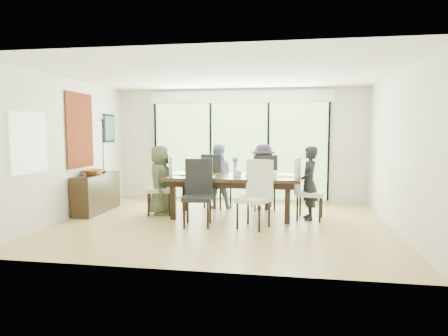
% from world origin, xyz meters
% --- Properties ---
extents(floor, '(6.00, 5.00, 0.01)m').
position_xyz_m(floor, '(0.00, 0.00, -0.01)').
color(floor, olive).
rests_on(floor, ground).
extents(ceiling, '(6.00, 5.00, 0.01)m').
position_xyz_m(ceiling, '(0.00, 0.00, 2.71)').
color(ceiling, white).
rests_on(ceiling, wall_back).
extents(wall_back, '(6.00, 0.02, 2.70)m').
position_xyz_m(wall_back, '(0.00, 2.51, 1.35)').
color(wall_back, silver).
rests_on(wall_back, floor).
extents(wall_front, '(6.00, 0.02, 2.70)m').
position_xyz_m(wall_front, '(0.00, -2.51, 1.35)').
color(wall_front, silver).
rests_on(wall_front, floor).
extents(wall_left, '(0.02, 5.00, 2.70)m').
position_xyz_m(wall_left, '(-3.01, 0.00, 1.35)').
color(wall_left, beige).
rests_on(wall_left, floor).
extents(wall_right, '(0.02, 5.00, 2.70)m').
position_xyz_m(wall_right, '(3.01, 0.00, 1.35)').
color(wall_right, beige).
rests_on(wall_right, floor).
extents(glass_doors, '(4.20, 0.02, 2.30)m').
position_xyz_m(glass_doors, '(0.00, 2.47, 1.20)').
color(glass_doors, '#598C3F').
rests_on(glass_doors, wall_back).
extents(blinds_header, '(4.40, 0.06, 0.28)m').
position_xyz_m(blinds_header, '(0.00, 2.46, 2.50)').
color(blinds_header, white).
rests_on(blinds_header, wall_back).
extents(mullion_a, '(0.05, 0.04, 2.30)m').
position_xyz_m(mullion_a, '(-2.10, 2.46, 1.20)').
color(mullion_a, black).
rests_on(mullion_a, wall_back).
extents(mullion_b, '(0.05, 0.04, 2.30)m').
position_xyz_m(mullion_b, '(-0.70, 2.46, 1.20)').
color(mullion_b, black).
rests_on(mullion_b, wall_back).
extents(mullion_c, '(0.05, 0.04, 2.30)m').
position_xyz_m(mullion_c, '(0.70, 2.46, 1.20)').
color(mullion_c, black).
rests_on(mullion_c, wall_back).
extents(mullion_d, '(0.05, 0.04, 2.30)m').
position_xyz_m(mullion_d, '(2.10, 2.46, 1.20)').
color(mullion_d, black).
rests_on(mullion_d, wall_back).
extents(side_window, '(0.02, 0.90, 1.00)m').
position_xyz_m(side_window, '(-2.97, -1.20, 1.50)').
color(side_window, '#8CAD7F').
rests_on(side_window, wall_left).
extents(deck, '(6.00, 1.80, 0.10)m').
position_xyz_m(deck, '(0.00, 3.40, -0.05)').
color(deck, brown).
rests_on(deck, ground).
extents(rail_top, '(6.00, 0.08, 0.06)m').
position_xyz_m(rail_top, '(0.00, 4.20, 0.55)').
color(rail_top, brown).
rests_on(rail_top, deck).
extents(foliage_left, '(3.20, 3.20, 3.20)m').
position_xyz_m(foliage_left, '(-1.80, 5.20, 1.44)').
color(foliage_left, '#14380F').
rests_on(foliage_left, ground).
extents(foliage_mid, '(4.00, 4.00, 4.00)m').
position_xyz_m(foliage_mid, '(0.40, 5.80, 1.80)').
color(foliage_mid, '#14380F').
rests_on(foliage_mid, ground).
extents(foliage_right, '(2.80, 2.80, 2.80)m').
position_xyz_m(foliage_right, '(2.20, 5.00, 1.26)').
color(foliage_right, '#14380F').
rests_on(foliage_right, ground).
extents(foliage_far, '(3.60, 3.60, 3.60)m').
position_xyz_m(foliage_far, '(-0.60, 6.50, 1.62)').
color(foliage_far, '#14380F').
rests_on(foliage_far, ground).
extents(table_top, '(2.62, 1.20, 0.07)m').
position_xyz_m(table_top, '(0.10, 0.61, 0.78)').
color(table_top, black).
rests_on(table_top, floor).
extents(table_apron, '(2.40, 0.98, 0.11)m').
position_xyz_m(table_apron, '(0.10, 0.61, 0.69)').
color(table_apron, black).
rests_on(table_apron, floor).
extents(table_leg_fl, '(0.10, 0.10, 0.75)m').
position_xyz_m(table_leg_fl, '(-0.98, 0.18, 0.38)').
color(table_leg_fl, black).
rests_on(table_leg_fl, floor).
extents(table_leg_fr, '(0.10, 0.10, 0.75)m').
position_xyz_m(table_leg_fr, '(1.18, 0.18, 0.38)').
color(table_leg_fr, black).
rests_on(table_leg_fr, floor).
extents(table_leg_bl, '(0.10, 0.10, 0.75)m').
position_xyz_m(table_leg_bl, '(-0.98, 1.04, 0.38)').
color(table_leg_bl, black).
rests_on(table_leg_bl, floor).
extents(table_leg_br, '(0.10, 0.10, 0.75)m').
position_xyz_m(table_leg_br, '(1.18, 1.04, 0.38)').
color(table_leg_br, black).
rests_on(table_leg_br, floor).
extents(chair_left_end, '(0.62, 0.62, 1.20)m').
position_xyz_m(chair_left_end, '(-1.40, 0.61, 0.60)').
color(chair_left_end, beige).
rests_on(chair_left_end, floor).
extents(chair_right_end, '(0.57, 0.57, 1.20)m').
position_xyz_m(chair_right_end, '(1.60, 0.61, 0.60)').
color(chair_right_end, white).
rests_on(chair_right_end, floor).
extents(chair_far_left, '(0.66, 0.66, 1.20)m').
position_xyz_m(chair_far_left, '(-0.35, 1.46, 0.60)').
color(chair_far_left, black).
rests_on(chair_far_left, floor).
extents(chair_far_right, '(0.61, 0.61, 1.20)m').
position_xyz_m(chair_far_right, '(0.65, 1.46, 0.60)').
color(chair_far_right, black).
rests_on(chair_far_right, floor).
extents(chair_near_left, '(0.55, 0.55, 1.20)m').
position_xyz_m(chair_near_left, '(-0.40, -0.26, 0.60)').
color(chair_near_left, black).
rests_on(chair_near_left, floor).
extents(chair_near_right, '(0.64, 0.64, 1.20)m').
position_xyz_m(chair_near_right, '(0.60, -0.26, 0.60)').
color(chair_near_right, silver).
rests_on(chair_near_right, floor).
extents(person_left_end, '(0.47, 0.69, 1.41)m').
position_xyz_m(person_left_end, '(-1.38, 0.61, 0.70)').
color(person_left_end, '#455236').
rests_on(person_left_end, floor).
extents(person_right_end, '(0.49, 0.70, 1.41)m').
position_xyz_m(person_right_end, '(1.58, 0.61, 0.70)').
color(person_right_end, black).
rests_on(person_right_end, floor).
extents(person_far_left, '(0.69, 0.46, 1.41)m').
position_xyz_m(person_far_left, '(-0.35, 1.44, 0.70)').
color(person_far_left, '#7187A3').
rests_on(person_far_left, floor).
extents(person_far_right, '(0.66, 0.42, 1.41)m').
position_xyz_m(person_far_right, '(0.65, 1.44, 0.70)').
color(person_far_right, '#241D2C').
rests_on(person_far_right, floor).
extents(placemat_left, '(0.48, 0.35, 0.01)m').
position_xyz_m(placemat_left, '(-0.85, 0.61, 0.82)').
color(placemat_left, '#7EBC43').
rests_on(placemat_left, table_top).
extents(placemat_right, '(0.48, 0.35, 0.01)m').
position_xyz_m(placemat_right, '(1.05, 0.61, 0.82)').
color(placemat_right, '#7BAA3C').
rests_on(placemat_right, table_top).
extents(placemat_far_l, '(0.48, 0.35, 0.01)m').
position_xyz_m(placemat_far_l, '(-0.35, 1.01, 0.82)').
color(placemat_far_l, '#99BB42').
rests_on(placemat_far_l, table_top).
extents(placemat_far_r, '(0.48, 0.35, 0.01)m').
position_xyz_m(placemat_far_r, '(0.65, 1.01, 0.82)').
color(placemat_far_r, '#78A73B').
rests_on(placemat_far_r, table_top).
extents(placemat_paper, '(0.48, 0.35, 0.01)m').
position_xyz_m(placemat_paper, '(-0.45, 0.31, 0.82)').
color(placemat_paper, white).
rests_on(placemat_paper, table_top).
extents(tablet_far_l, '(0.28, 0.20, 0.01)m').
position_xyz_m(tablet_far_l, '(-0.25, 0.96, 0.83)').
color(tablet_far_l, black).
rests_on(tablet_far_l, table_top).
extents(tablet_far_r, '(0.26, 0.19, 0.01)m').
position_xyz_m(tablet_far_r, '(0.60, 0.96, 0.83)').
color(tablet_far_r, black).
rests_on(tablet_far_r, table_top).
extents(papers, '(0.33, 0.24, 0.00)m').
position_xyz_m(papers, '(0.80, 0.56, 0.82)').
color(papers, white).
rests_on(papers, table_top).
extents(platter_base, '(0.28, 0.28, 0.03)m').
position_xyz_m(platter_base, '(-0.45, 0.31, 0.84)').
color(platter_base, white).
rests_on(platter_base, table_top).
extents(platter_snacks, '(0.22, 0.22, 0.02)m').
position_xyz_m(platter_snacks, '(-0.45, 0.31, 0.86)').
color(platter_snacks, '#D36018').
rests_on(platter_snacks, table_top).
extents(vase, '(0.09, 0.09, 0.13)m').
position_xyz_m(vase, '(0.15, 0.66, 0.88)').
color(vase, silver).
rests_on(vase, table_top).
extents(hyacinth_stems, '(0.04, 0.04, 0.17)m').
position_xyz_m(hyacinth_stems, '(0.15, 0.66, 1.01)').
color(hyacinth_stems, '#337226').
rests_on(hyacinth_stems, table_top).
extents(hyacinth_blooms, '(0.12, 0.12, 0.12)m').
position_xyz_m(hyacinth_blooms, '(0.15, 0.66, 1.12)').
color(hyacinth_blooms, '#5465D2').
rests_on(hyacinth_blooms, table_top).
extents(laptop, '(0.43, 0.39, 0.03)m').
position_xyz_m(laptop, '(-0.75, 0.51, 0.83)').
color(laptop, silver).
rests_on(laptop, table_top).
extents(cup_a, '(0.18, 0.18, 0.10)m').
position_xyz_m(cup_a, '(-0.60, 0.76, 0.87)').
color(cup_a, white).
rests_on(cup_a, table_top).
extents(cup_b, '(0.15, 0.15, 0.10)m').
position_xyz_m(cup_b, '(0.25, 0.51, 0.87)').
color(cup_b, white).
rests_on(cup_b, table_top).
extents(cup_c, '(0.19, 0.19, 0.10)m').
position_xyz_m(cup_c, '(0.90, 0.71, 0.87)').
color(cup_c, white).
rests_on(cup_c, table_top).
extents(book, '(0.19, 0.25, 0.02)m').
position_xyz_m(book, '(0.35, 0.66, 0.83)').
color(book, white).
rests_on(book, table_top).
extents(sideboard, '(0.40, 1.42, 0.80)m').
position_xyz_m(sideboard, '(-2.76, 0.60, 0.40)').
color(sideboard, black).
rests_on(sideboard, floor).
extents(bowl, '(0.42, 0.42, 0.10)m').
position_xyz_m(bowl, '(-2.76, 0.50, 0.85)').
color(bowl, '#965E20').
rests_on(bowl, sideboard).
extents(candlestick_base, '(0.09, 0.09, 0.04)m').
position_xyz_m(candlestick_base, '(-2.76, 0.95, 0.81)').
color(candlestick_base, black).
rests_on(candlestick_base, sideboard).
extents(candlestick_shaft, '(0.02, 0.02, 1.11)m').
position_xyz_m(candlestick_shaft, '(-2.76, 0.95, 1.37)').
color(candlestick_shaft, black).
rests_on(candlestick_shaft, sideboard).
extents(candlestick_pan, '(0.09, 0.09, 0.03)m').
position_xyz_m(candlestick_pan, '(-2.76, 0.95, 1.92)').
color(candlestick_pan, black).
rests_on(candlestick_pan, sideboard).
extents(candle, '(0.03, 0.03, 0.09)m').
position_xyz_m(candle, '(-2.76, 0.95, 1.98)').
color(candle, silver).
rests_on(candle, sideboard).
extents(tapestry, '(0.02, 1.00, 1.50)m').
position_xyz_m(tapestry, '(-2.97, 0.40, 1.70)').
color(tapestry, '#963215').
rests_on(tapestry, wall_left).
extents(art_frame, '(0.03, 0.55, 0.65)m').
position_xyz_m(art_frame, '(-2.97, 1.70, 1.75)').
color(art_frame, black).
rests_on(art_frame, wall_left).
extents(art_canvas, '(0.01, 0.45, 0.55)m').
position_xyz_m(art_canvas, '(-2.95, 1.70, 1.75)').
color(art_canvas, '#1B5954').
rests_on(art_canvas, wall_left).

